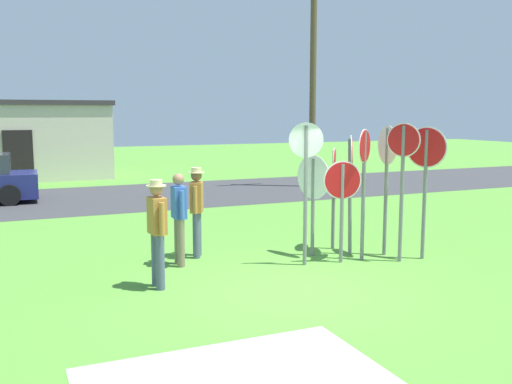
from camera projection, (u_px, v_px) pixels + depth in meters
name	position (u px, v px, depth m)	size (l,w,h in m)	color
ground_plane	(292.00, 292.00, 8.96)	(80.00, 80.00, 0.00)	#518E33
street_asphalt	(138.00, 196.00, 19.27)	(60.00, 6.40, 0.01)	#38383A
building_background	(16.00, 139.00, 24.48)	(7.57, 4.78, 3.27)	beige
utility_pole	(313.00, 73.00, 21.22)	(1.80, 0.24, 8.08)	brown
stop_sign_rear_left	(364.00, 173.00, 10.74)	(0.51, 0.40, 2.48)	slate
stop_sign_leaning_right	(402.00, 171.00, 10.59)	(0.37, 0.52, 2.59)	slate
stop_sign_leaning_left	(342.00, 194.00, 10.58)	(0.69, 0.21, 1.90)	slate
stop_sign_nearest	(334.00, 181.00, 11.65)	(0.40, 0.59, 2.07)	slate
stop_sign_low_front	(313.00, 187.00, 11.11)	(0.26, 0.83, 1.97)	slate
stop_sign_far_back	(426.00, 169.00, 10.79)	(0.42, 0.67, 2.52)	slate
stop_sign_tallest	(351.00, 172.00, 11.16)	(0.46, 0.77, 2.35)	slate
stop_sign_rear_right	(387.00, 167.00, 11.09)	(0.13, 0.75, 2.53)	slate
stop_sign_center_cluster	(306.00, 172.00, 10.32)	(0.60, 0.22, 2.60)	slate
person_in_blue	(179.00, 214.00, 10.41)	(0.24, 0.57, 1.69)	#7A6B56
person_with_sunhat	(157.00, 227.00, 9.06)	(0.31, 0.57, 1.74)	#4C5670
person_on_left	(197.00, 207.00, 11.04)	(0.35, 0.53, 1.74)	#4C5670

